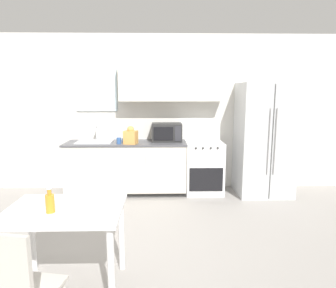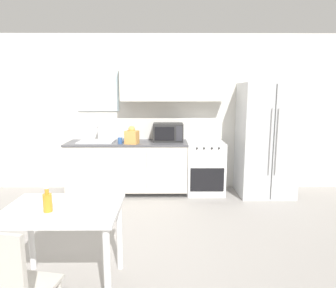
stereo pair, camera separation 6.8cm
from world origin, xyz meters
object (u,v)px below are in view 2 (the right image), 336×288
oven_range (205,167)px  microwave (168,132)px  dining_chair_near (9,286)px  coffee_mug (121,141)px  dining_table (63,222)px  drink_bottle (48,202)px  refrigerator (266,140)px

oven_range → microwave: 0.88m
microwave → dining_chair_near: microwave is taller
oven_range → coffee_mug: 1.51m
coffee_mug → dining_table: 2.44m
oven_range → drink_bottle: (-1.63, -2.66, 0.39)m
drink_bottle → oven_range: bearing=58.4°
microwave → oven_range: bearing=-7.5°
microwave → refrigerator: bearing=-5.5°
dining_chair_near → coffee_mug: bearing=96.3°
refrigerator → drink_bottle: size_ratio=8.73×
microwave → dining_chair_near: (-1.00, -3.41, -0.51)m
microwave → dining_chair_near: size_ratio=0.54×
dining_chair_near → microwave: bearing=84.0°
refrigerator → dining_table: (-2.54, -2.51, -0.31)m
microwave → coffee_mug: 0.82m
coffee_mug → dining_chair_near: 3.19m
dining_table → dining_chair_near: 0.75m
oven_range → drink_bottle: size_ratio=4.13×
oven_range → refrigerator: (0.99, -0.07, 0.49)m
refrigerator → coffee_mug: bearing=-177.8°
coffee_mug → oven_range: bearing=6.7°
dining_table → dining_chair_near: bearing=-96.5°
refrigerator → oven_range: bearing=175.7°
oven_range → coffee_mug: (-1.41, -0.16, 0.50)m
refrigerator → microwave: 1.64m
microwave → dining_table: bearing=-109.0°
drink_bottle → dining_table: bearing=42.6°
oven_range → dining_table: (-1.55, -2.58, 0.18)m
drink_bottle → dining_chair_near: bearing=-89.9°
refrigerator → coffee_mug: refrigerator is taller
dining_table → coffee_mug: bearing=86.7°
oven_range → dining_chair_near: size_ratio=0.95×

